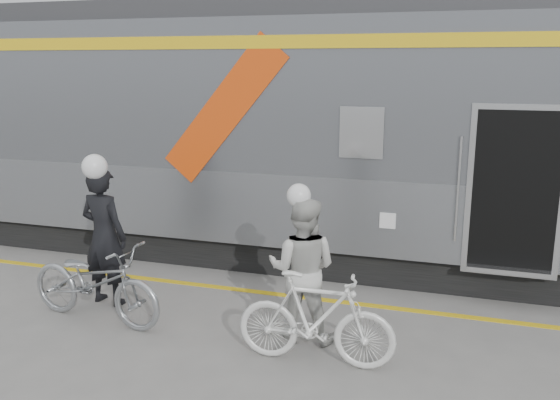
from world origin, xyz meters
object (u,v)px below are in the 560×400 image
at_px(woman, 302,269).
at_px(bicycle_left, 95,282).
at_px(man, 104,236).
at_px(bicycle_right, 316,319).

bearing_deg(woman, bicycle_left, 4.79).
bearing_deg(man, bicycle_right, 173.46).
relative_size(man, woman, 1.10).
height_order(man, bicycle_left, man).
distance_m(woman, bicycle_right, 0.71).
distance_m(man, bicycle_left, 0.72).
bearing_deg(bicycle_left, bicycle_right, -86.92).
bearing_deg(bicycle_left, woman, -75.33).
height_order(woman, bicycle_right, woman).
xyz_separation_m(bicycle_left, woman, (2.59, 0.31, 0.34)).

